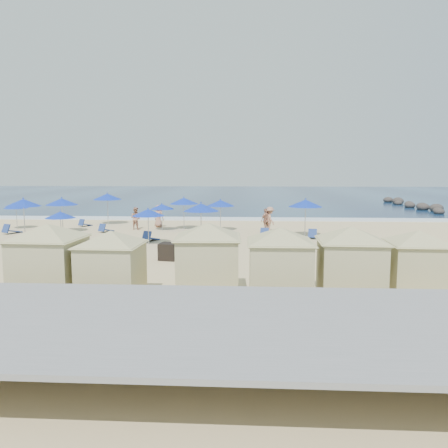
{
  "coord_description": "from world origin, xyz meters",
  "views": [
    {
      "loc": [
        4.15,
        -24.58,
        4.55
      ],
      "look_at": [
        2.59,
        3.0,
        1.11
      ],
      "focal_mm": 35.0,
      "sensor_mm": 36.0,
      "label": 1
    }
  ],
  "objects": [
    {
      "name": "ground",
      "position": [
        0.0,
        0.0,
        0.0
      ],
      "size": [
        160.0,
        160.0,
        0.0
      ],
      "primitive_type": "plane",
      "color": "beige",
      "rests_on": "ground"
    },
    {
      "name": "cabana_2",
      "position": [
        2.71,
        -9.21,
        1.68
      ],
      "size": [
        4.69,
        4.69,
        2.94
      ],
      "color": "#C5BA87",
      "rests_on": "ground"
    },
    {
      "name": "seawall",
      "position": [
        0.0,
        -13.5,
        0.65
      ],
      "size": [
        160.0,
        6.1,
        1.22
      ],
      "color": "gray",
      "rests_on": "ground"
    },
    {
      "name": "umbrella_6",
      "position": [
        -1.97,
        1.57,
        1.97
      ],
      "size": [
        2.0,
        2.0,
        2.27
      ],
      "color": "#A5A8AD",
      "rests_on": "ground"
    },
    {
      "name": "beachgoer_2",
      "position": [
        5.73,
        7.43,
        0.93
      ],
      "size": [
        1.04,
        1.36,
        1.86
      ],
      "primitive_type": "imported",
      "rotation": [
        0.0,
        0.0,
        1.91
      ],
      "color": "tan",
      "rests_on": "ground"
    },
    {
      "name": "beach_chair_2",
      "position": [
        -6.36,
        6.57,
        0.23
      ],
      "size": [
        0.96,
        1.32,
        0.66
      ],
      "color": "navy",
      "rests_on": "ground"
    },
    {
      "name": "cabana_4",
      "position": [
        7.71,
        -9.46,
        1.65
      ],
      "size": [
        4.59,
        4.59,
        2.88
      ],
      "color": "#C5BA87",
      "rests_on": "ground"
    },
    {
      "name": "beachgoer_1",
      "position": [
        5.43,
        7.37,
        0.87
      ],
      "size": [
        1.01,
        1.03,
        1.74
      ],
      "primitive_type": "imported",
      "rotation": [
        0.0,
        0.0,
        3.95
      ],
      "color": "tan",
      "rests_on": "ground"
    },
    {
      "name": "umbrella_9",
      "position": [
        2.06,
        7.76,
        2.09
      ],
      "size": [
        2.12,
        2.12,
        2.41
      ],
      "color": "#A5A8AD",
      "rests_on": "ground"
    },
    {
      "name": "cabana_3",
      "position": [
        5.25,
        -9.71,
        1.64
      ],
      "size": [
        4.56,
        4.56,
        2.86
      ],
      "color": "#C5BA87",
      "rests_on": "ground"
    },
    {
      "name": "beachgoer_3",
      "position": [
        -3.0,
        9.58,
        0.89
      ],
      "size": [
        1.03,
        0.88,
        1.79
      ],
      "primitive_type": "imported",
      "rotation": [
        0.0,
        0.0,
        2.72
      ],
      "color": "tan",
      "rests_on": "ground"
    },
    {
      "name": "umbrella_7",
      "position": [
        -0.8,
        8.5,
        2.19
      ],
      "size": [
        2.22,
        2.22,
        2.53
      ],
      "color": "#A5A8AD",
      "rests_on": "ground"
    },
    {
      "name": "surf_line",
      "position": [
        0.0,
        15.5,
        0.04
      ],
      "size": [
        160.0,
        2.5,
        0.08
      ],
      "primitive_type": "cube",
      "color": "white",
      "rests_on": "ground"
    },
    {
      "name": "umbrella_10",
      "position": [
        8.02,
        5.25,
        2.3
      ],
      "size": [
        2.33,
        2.33,
        2.65
      ],
      "color": "#A5A8AD",
      "rests_on": "ground"
    },
    {
      "name": "umbrella_8",
      "position": [
        1.19,
        2.37,
        2.23
      ],
      "size": [
        2.26,
        2.26,
        2.57
      ],
      "color": "#A5A8AD",
      "rests_on": "ground"
    },
    {
      "name": "beach_chair_5",
      "position": [
        8.44,
        4.47,
        0.24
      ],
      "size": [
        0.8,
        1.35,
        0.69
      ],
      "color": "navy",
      "rests_on": "ground"
    },
    {
      "name": "cabana_0",
      "position": [
        -2.9,
        -9.78,
        1.68
      ],
      "size": [
        4.69,
        4.69,
        2.94
      ],
      "color": "#C5BA87",
      "rests_on": "ground"
    },
    {
      "name": "cabana_5",
      "position": [
        10.16,
        -9.0,
        1.54
      ],
      "size": [
        4.27,
        4.27,
        2.68
      ],
      "color": "#C5BA87",
      "rests_on": "ground"
    },
    {
      "name": "beach_chair_0",
      "position": [
        -12.88,
        5.44,
        0.26
      ],
      "size": [
        1.06,
        1.47,
        0.74
      ],
      "color": "navy",
      "rests_on": "ground"
    },
    {
      "name": "umbrella_3",
      "position": [
        -7.34,
        1.33,
        1.82
      ],
      "size": [
        1.84,
        1.84,
        2.09
      ],
      "color": "#A5A8AD",
      "rests_on": "ground"
    },
    {
      "name": "beach_chair_1",
      "position": [
        -9.13,
        9.74,
        0.22
      ],
      "size": [
        0.93,
        1.24,
        0.62
      ],
      "color": "navy",
      "rests_on": "ground"
    },
    {
      "name": "ocean",
      "position": [
        0.0,
        55.0,
        0.03
      ],
      "size": [
        160.0,
        80.0,
        0.06
      ],
      "primitive_type": "cube",
      "color": "#0D244B",
      "rests_on": "ground"
    },
    {
      "name": "trash_bin",
      "position": [
        0.11,
        -2.96,
        0.43
      ],
      "size": [
        1.01,
        1.01,
        0.86
      ],
      "primitive_type": "cube",
      "rotation": [
        0.0,
        0.0,
        -0.19
      ],
      "color": "black",
      "rests_on": "ground"
    },
    {
      "name": "umbrella_0",
      "position": [
        -13.84,
        8.13,
        1.78
      ],
      "size": [
        1.81,
        1.81,
        2.06
      ],
      "color": "#A5A8AD",
      "rests_on": "ground"
    },
    {
      "name": "beach_chair_3",
      "position": [
        -2.16,
        2.73,
        0.24
      ],
      "size": [
        0.98,
        1.39,
        0.7
      ],
      "color": "navy",
      "rests_on": "ground"
    },
    {
      "name": "umbrella_2",
      "position": [
        -9.4,
        6.31,
        2.26
      ],
      "size": [
        2.29,
        2.29,
        2.6
      ],
      "color": "#A5A8AD",
      "rests_on": "ground"
    },
    {
      "name": "beach_chair_4",
      "position": [
        5.31,
        4.74,
        0.24
      ],
      "size": [
        0.86,
        1.37,
        0.7
      ],
      "color": "navy",
      "rests_on": "ground"
    },
    {
      "name": "umbrella_4",
      "position": [
        -7.63,
        11.18,
        2.33
      ],
      "size": [
        2.36,
        2.36,
        2.68
      ],
      "color": "#A5A8AD",
      "rests_on": "ground"
    },
    {
      "name": "beachgoer_0",
      "position": [
        -4.51,
        8.25,
        0.86
      ],
      "size": [
        1.0,
        0.89,
        1.72
      ],
      "primitive_type": "imported",
      "rotation": [
        0.0,
        0.0,
        2.81
      ],
      "color": "tan",
      "rests_on": "ground"
    },
    {
      "name": "umbrella_1",
      "position": [
        -11.11,
        4.11,
        2.34
      ],
      "size": [
        2.37,
        2.37,
        2.7
      ],
      "color": "#A5A8AD",
      "rests_on": "ground"
    },
    {
      "name": "cabana_1",
      "position": [
        -0.6,
        -9.94,
        1.56
      ],
      "size": [
        4.33,
        4.33,
        2.72
      ],
      "color": "#C5BA87",
      "rests_on": "ground"
    },
    {
      "name": "rock_jetty",
      "position": [
        24.01,
        24.9,
        0.36
      ],
      "size": [
        2.56,
        26.66,
        0.96
      ],
      "color": "#2C2725",
      "rests_on": "ground"
    },
    {
      "name": "umbrella_5",
      "position": [
        -2.35,
        7.78,
        1.81
      ],
      "size": [
        1.83,
        1.83,
        2.08
      ],
      "color": "#A5A8AD",
      "rests_on": "ground"
    }
  ]
}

